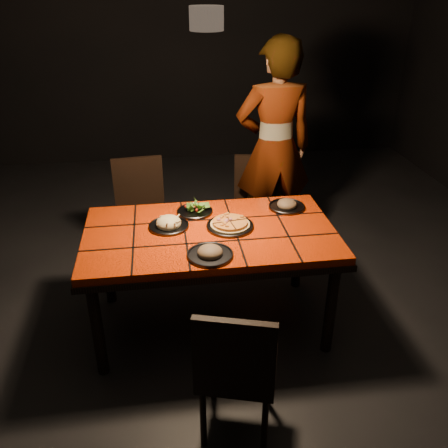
{
  "coord_description": "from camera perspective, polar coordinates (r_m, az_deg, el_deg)",
  "views": [
    {
      "loc": [
        -0.28,
        -2.65,
        2.2
      ],
      "look_at": [
        0.08,
        -0.06,
        0.82
      ],
      "focal_mm": 38.0,
      "sensor_mm": 36.0,
      "label": 1
    }
  ],
  "objects": [
    {
      "name": "plate_mushroom_a",
      "position": [
        2.75,
        -1.7,
        -3.46
      ],
      "size": [
        0.27,
        0.27,
        0.09
      ],
      "color": "#333438",
      "rests_on": "dining_table"
    },
    {
      "name": "dining_table",
      "position": [
        3.07,
        -1.69,
        -2.08
      ],
      "size": [
        1.62,
        0.92,
        0.75
      ],
      "color": "#E83607",
      "rests_on": "ground"
    },
    {
      "name": "chair_far_right",
      "position": [
        4.15,
        3.85,
        3.2
      ],
      "size": [
        0.43,
        0.43,
        0.83
      ],
      "rotation": [
        0.0,
        0.0,
        -0.15
      ],
      "color": "black",
      "rests_on": "ground"
    },
    {
      "name": "room_shell",
      "position": [
        2.75,
        -1.94,
        13.06
      ],
      "size": [
        6.04,
        7.04,
        3.08
      ],
      "color": "black",
      "rests_on": "ground"
    },
    {
      "name": "plate_mushroom_b",
      "position": [
        3.35,
        7.57,
        2.3
      ],
      "size": [
        0.25,
        0.25,
        0.08
      ],
      "color": "#333438",
      "rests_on": "dining_table"
    },
    {
      "name": "pendant_lamp",
      "position": [
        2.67,
        -2.13,
        23.88
      ],
      "size": [
        0.18,
        0.18,
        1.06
      ],
      "color": "black",
      "rests_on": "room_shell"
    },
    {
      "name": "diner",
      "position": [
        4.05,
        6.06,
        9.02
      ],
      "size": [
        0.68,
        0.47,
        1.81
      ],
      "primitive_type": "imported",
      "rotation": [
        0.0,
        0.0,
        3.19
      ],
      "color": "brown",
      "rests_on": "ground"
    },
    {
      "name": "plate_salad",
      "position": [
        3.25,
        -3.54,
        1.78
      ],
      "size": [
        0.25,
        0.25,
        0.07
      ],
      "color": "#333438",
      "rests_on": "dining_table"
    },
    {
      "name": "chair_far_left",
      "position": [
        3.95,
        -9.96,
        2.14
      ],
      "size": [
        0.44,
        0.44,
        0.9
      ],
      "rotation": [
        0.0,
        0.0,
        0.09
      ],
      "color": "black",
      "rests_on": "ground"
    },
    {
      "name": "plate_pasta",
      "position": [
        3.08,
        -6.67,
        -0.0
      ],
      "size": [
        0.26,
        0.26,
        0.09
      ],
      "color": "#333438",
      "rests_on": "dining_table"
    },
    {
      "name": "plate_pizza",
      "position": [
        3.06,
        0.73,
        -0.09
      ],
      "size": [
        0.31,
        0.31,
        0.04
      ],
      "color": "#333438",
      "rests_on": "dining_table"
    },
    {
      "name": "chair_near",
      "position": [
        2.43,
        1.49,
        -16.86
      ],
      "size": [
        0.48,
        0.48,
        0.86
      ],
      "rotation": [
        0.0,
        0.0,
        2.85
      ],
      "color": "black",
      "rests_on": "ground"
    }
  ]
}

